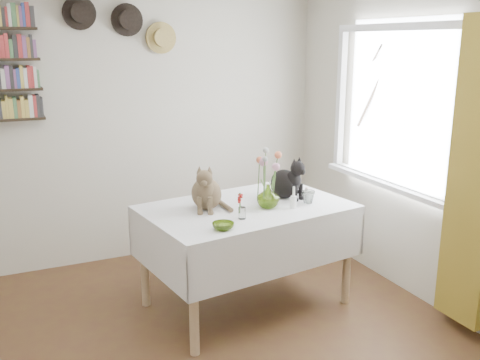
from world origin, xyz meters
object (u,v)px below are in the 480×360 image
dining_table (246,231)px  flower_vase (268,196)px  tabby_cat (206,185)px  black_cat (284,176)px

dining_table → flower_vase: (0.13, -0.10, 0.29)m
dining_table → flower_vase: bearing=-37.5°
dining_table → tabby_cat: size_ratio=4.59×
dining_table → black_cat: (0.38, 0.09, 0.37)m
tabby_cat → dining_table: bearing=12.1°
black_cat → tabby_cat: bearing=157.5°
dining_table → black_cat: size_ratio=4.77×
black_cat → flower_vase: 0.32m
dining_table → tabby_cat: 0.49m
black_cat → dining_table: bearing=169.6°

